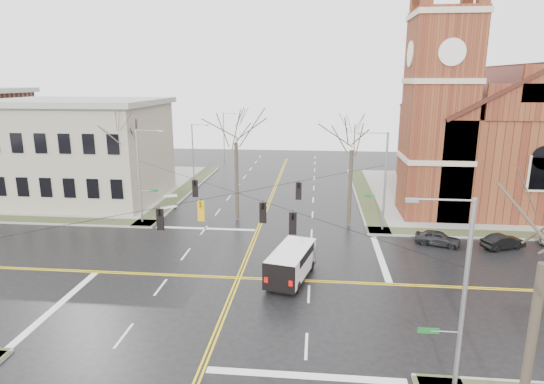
# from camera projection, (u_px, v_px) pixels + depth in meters

# --- Properties ---
(ground) EXTENTS (120.00, 120.00, 0.00)m
(ground) POSITION_uv_depth(u_px,v_px,m) (239.00, 278.00, 32.12)
(ground) COLOR black
(ground) RESTS_ON ground
(sidewalks) EXTENTS (80.00, 80.00, 0.17)m
(sidewalks) POSITION_uv_depth(u_px,v_px,m) (239.00, 277.00, 32.11)
(sidewalks) COLOR gray
(sidewalks) RESTS_ON ground
(road_markings) EXTENTS (100.00, 100.00, 0.01)m
(road_markings) POSITION_uv_depth(u_px,v_px,m) (239.00, 278.00, 32.12)
(road_markings) COLOR gold
(road_markings) RESTS_ON ground
(church) EXTENTS (24.28, 27.48, 27.50)m
(church) POSITION_uv_depth(u_px,v_px,m) (489.00, 127.00, 51.63)
(church) COLOR #5F2619
(church) RESTS_ON ground
(civic_building_a) EXTENTS (18.00, 14.00, 11.00)m
(civic_building_a) POSITION_uv_depth(u_px,v_px,m) (79.00, 152.00, 52.24)
(civic_building_a) COLOR #9D947C
(civic_building_a) RESTS_ON ground
(signal_pole_ne) EXTENTS (2.75, 0.22, 9.00)m
(signal_pole_ne) POSITION_uv_depth(u_px,v_px,m) (383.00, 179.00, 40.94)
(signal_pole_ne) COLOR gray
(signal_pole_ne) RESTS_ON ground
(signal_pole_nw) EXTENTS (2.75, 0.22, 9.00)m
(signal_pole_nw) POSITION_uv_depth(u_px,v_px,m) (141.00, 174.00, 43.13)
(signal_pole_nw) COLOR gray
(signal_pole_nw) RESTS_ON ground
(signal_pole_se) EXTENTS (2.75, 0.22, 9.00)m
(signal_pole_se) POSITION_uv_depth(u_px,v_px,m) (460.00, 296.00, 18.73)
(signal_pole_se) COLOR gray
(signal_pole_se) RESTS_ON ground
(span_wires) EXTENTS (23.02, 23.02, 0.03)m
(span_wires) POSITION_uv_depth(u_px,v_px,m) (237.00, 193.00, 30.63)
(span_wires) COLOR black
(span_wires) RESTS_ON ground
(traffic_signals) EXTENTS (8.21, 8.26, 1.30)m
(traffic_signals) POSITION_uv_depth(u_px,v_px,m) (235.00, 206.00, 30.17)
(traffic_signals) COLOR black
(traffic_signals) RESTS_ON ground
(streetlight_north_a) EXTENTS (2.30, 0.20, 8.00)m
(streetlight_north_a) POSITION_uv_depth(u_px,v_px,m) (194.00, 152.00, 59.12)
(streetlight_north_a) COLOR gray
(streetlight_north_a) RESTS_ON ground
(streetlight_north_b) EXTENTS (2.30, 0.20, 8.00)m
(streetlight_north_b) POSITION_uv_depth(u_px,v_px,m) (225.00, 134.00, 78.43)
(streetlight_north_b) COLOR gray
(streetlight_north_b) RESTS_ON ground
(cargo_van) EXTENTS (3.48, 6.09, 2.18)m
(cargo_van) POSITION_uv_depth(u_px,v_px,m) (292.00, 261.00, 31.86)
(cargo_van) COLOR white
(cargo_van) RESTS_ON ground
(parked_car_a) EXTENTS (3.97, 2.67, 1.25)m
(parked_car_a) POSITION_uv_depth(u_px,v_px,m) (438.00, 238.00, 38.35)
(parked_car_a) COLOR black
(parked_car_a) RESTS_ON ground
(parked_car_b) EXTENTS (3.86, 2.61, 1.20)m
(parked_car_b) POSITION_uv_depth(u_px,v_px,m) (503.00, 242.00, 37.56)
(parked_car_b) COLOR black
(parked_car_b) RESTS_ON ground
(tree_nw_far) EXTENTS (4.00, 4.00, 10.66)m
(tree_nw_far) POSITION_uv_depth(u_px,v_px,m) (124.00, 142.00, 44.36)
(tree_nw_far) COLOR #342C21
(tree_nw_far) RESTS_ON ground
(tree_nw_near) EXTENTS (4.00, 4.00, 11.36)m
(tree_nw_near) POSITION_uv_depth(u_px,v_px,m) (236.00, 138.00, 43.53)
(tree_nw_near) COLOR #342C21
(tree_nw_near) RESTS_ON ground
(tree_ne) EXTENTS (4.00, 4.00, 10.69)m
(tree_ne) POSITION_uv_depth(u_px,v_px,m) (352.00, 145.00, 41.92)
(tree_ne) COLOR #342C21
(tree_ne) RESTS_ON ground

